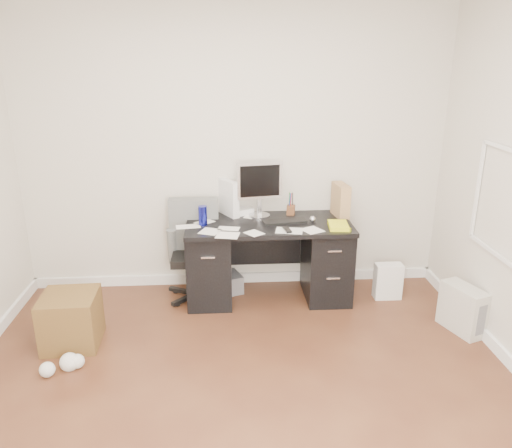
{
  "coord_description": "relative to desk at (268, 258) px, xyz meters",
  "views": [
    {
      "loc": [
        -0.09,
        -2.63,
        2.21
      ],
      "look_at": [
        0.15,
        1.2,
        0.89
      ],
      "focal_mm": 35.0,
      "sensor_mm": 36.0,
      "label": 1
    }
  ],
  "objects": [
    {
      "name": "ground",
      "position": [
        -0.3,
        -1.65,
        -0.4
      ],
      "size": [
        4.0,
        4.0,
        0.0
      ],
      "primitive_type": "plane",
      "color": "#442215",
      "rests_on": "ground"
    },
    {
      "name": "room_shell",
      "position": [
        -0.27,
        -1.62,
        1.26
      ],
      "size": [
        4.02,
        4.02,
        2.71
      ],
      "color": "beige",
      "rests_on": "ground"
    },
    {
      "name": "desk",
      "position": [
        0.0,
        0.0,
        0.0
      ],
      "size": [
        1.5,
        0.7,
        0.75
      ],
      "color": "black",
      "rests_on": "ground"
    },
    {
      "name": "loose_papers",
      "position": [
        -0.2,
        -0.05,
        0.35
      ],
      "size": [
        1.1,
        0.6,
        0.0
      ],
      "primitive_type": null,
      "color": "silver",
      "rests_on": "desk"
    },
    {
      "name": "lcd_monitor",
      "position": [
        -0.07,
        0.18,
        0.62
      ],
      "size": [
        0.45,
        0.3,
        0.53
      ],
      "primitive_type": null,
      "rotation": [
        0.0,
        0.0,
        0.16
      ],
      "color": "silver",
      "rests_on": "desk"
    },
    {
      "name": "keyboard",
      "position": [
        0.15,
        -0.01,
        0.36
      ],
      "size": [
        0.41,
        0.19,
        0.02
      ],
      "primitive_type": "cube",
      "rotation": [
        0.0,
        0.0,
        0.16
      ],
      "color": "black",
      "rests_on": "desk"
    },
    {
      "name": "computer_mouse",
      "position": [
        0.4,
        -0.02,
        0.38
      ],
      "size": [
        0.08,
        0.08,
        0.06
      ],
      "primitive_type": "sphere",
      "rotation": [
        0.0,
        0.0,
        0.42
      ],
      "color": "silver",
      "rests_on": "desk"
    },
    {
      "name": "travel_mug",
      "position": [
        -0.6,
        -0.02,
        0.44
      ],
      "size": [
        0.1,
        0.1,
        0.17
      ],
      "primitive_type": "cylinder",
      "rotation": [
        0.0,
        0.0,
        -0.34
      ],
      "color": "navy",
      "rests_on": "desk"
    },
    {
      "name": "white_binder",
      "position": [
        -0.36,
        0.26,
        0.52
      ],
      "size": [
        0.26,
        0.32,
        0.34
      ],
      "primitive_type": "cube",
      "rotation": [
        0.0,
        0.0,
        0.52
      ],
      "color": "white",
      "rests_on": "desk"
    },
    {
      "name": "magazine_file",
      "position": [
        0.69,
        0.15,
        0.51
      ],
      "size": [
        0.17,
        0.28,
        0.31
      ],
      "primitive_type": "cube",
      "rotation": [
        0.0,
        0.0,
        0.13
      ],
      "color": "#A27E4E",
      "rests_on": "desk"
    },
    {
      "name": "pen_cup",
      "position": [
        0.23,
        0.22,
        0.46
      ],
      "size": [
        0.11,
        0.11,
        0.22
      ],
      "primitive_type": null,
      "rotation": [
        0.0,
        0.0,
        -0.25
      ],
      "color": "brown",
      "rests_on": "desk"
    },
    {
      "name": "yellow_book",
      "position": [
        0.61,
        -0.18,
        0.37
      ],
      "size": [
        0.2,
        0.24,
        0.04
      ],
      "primitive_type": "cube",
      "rotation": [
        0.0,
        0.0,
        -0.09
      ],
      "color": "yellow",
      "rests_on": "desk"
    },
    {
      "name": "paper_remote",
      "position": [
        0.16,
        -0.23,
        0.36
      ],
      "size": [
        0.27,
        0.23,
        0.02
      ],
      "primitive_type": null,
      "rotation": [
        0.0,
        0.0,
        -0.21
      ],
      "color": "silver",
      "rests_on": "desk"
    },
    {
      "name": "office_chair",
      "position": [
        -0.69,
        0.03,
        0.07
      ],
      "size": [
        0.53,
        0.53,
        0.94
      ],
      "primitive_type": null,
      "rotation": [
        0.0,
        0.0,
        -0.01
      ],
      "color": "#535553",
      "rests_on": "ground"
    },
    {
      "name": "pc_tower",
      "position": [
        1.56,
        -0.71,
        -0.2
      ],
      "size": [
        0.3,
        0.43,
        0.4
      ],
      "primitive_type": "cube",
      "rotation": [
        0.0,
        0.0,
        0.35
      ],
      "color": "#B7B4A5",
      "rests_on": "ground"
    },
    {
      "name": "shopping_bag",
      "position": [
        1.13,
        -0.1,
        -0.23
      ],
      "size": [
        0.25,
        0.18,
        0.34
      ],
      "primitive_type": "cube",
      "rotation": [
        0.0,
        0.0,
        0.0
      ],
      "color": "white",
      "rests_on": "ground"
    },
    {
      "name": "wicker_basket",
      "position": [
        -1.63,
        -0.71,
        -0.19
      ],
      "size": [
        0.44,
        0.44,
        0.42
      ],
      "primitive_type": "cube",
      "rotation": [
        0.0,
        0.0,
        0.04
      ],
      "color": "#4F3517",
      "rests_on": "ground"
    },
    {
      "name": "desk_printer",
      "position": [
        -0.42,
        0.12,
        -0.31
      ],
      "size": [
        0.38,
        0.34,
        0.18
      ],
      "primitive_type": "cube",
      "rotation": [
        0.0,
        0.0,
        0.36
      ],
      "color": "slate",
      "rests_on": "ground"
    }
  ]
}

